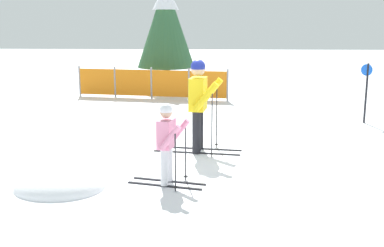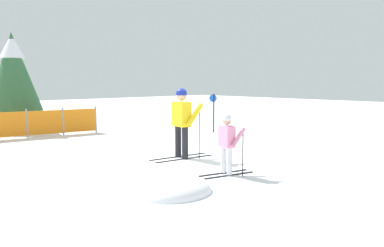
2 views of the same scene
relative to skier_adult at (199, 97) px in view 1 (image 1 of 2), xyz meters
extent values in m
plane|color=white|center=(0.03, 0.17, -1.04)|extent=(60.00, 60.00, 0.00)
cube|color=black|center=(0.00, 0.16, -1.03)|extent=(1.64, 0.28, 0.02)
cube|color=black|center=(-0.04, -0.15, -1.03)|extent=(1.64, 0.28, 0.02)
cylinder|color=black|center=(0.00, 0.16, -0.63)|extent=(0.16, 0.16, 0.78)
cylinder|color=black|center=(-0.04, -0.15, -0.63)|extent=(0.16, 0.16, 0.78)
cube|color=yellow|center=(-0.02, 0.00, 0.07)|extent=(0.34, 0.52, 0.61)
cylinder|color=yellow|center=(0.21, 0.28, 0.06)|extent=(0.49, 0.19, 0.57)
cylinder|color=yellow|center=(0.13, -0.33, 0.06)|extent=(0.49, 0.19, 0.57)
sphere|color=#D8AD8C|center=(-0.02, 0.00, 0.53)|extent=(0.26, 0.26, 0.26)
sphere|color=navy|center=(-0.02, 0.00, 0.57)|extent=(0.27, 0.27, 0.27)
cylinder|color=black|center=(0.33, 0.28, -0.43)|extent=(0.02, 0.02, 1.22)
cylinder|color=black|center=(0.33, 0.28, -0.98)|extent=(0.07, 0.07, 0.01)
cylinder|color=black|center=(0.24, -0.36, -0.43)|extent=(0.02, 0.02, 1.22)
cylinder|color=black|center=(0.24, -0.36, -0.98)|extent=(0.07, 0.07, 0.01)
cube|color=black|center=(-0.41, -1.77, -1.03)|extent=(1.16, 0.32, 0.02)
cube|color=black|center=(-0.47, -1.99, -1.03)|extent=(1.16, 0.32, 0.02)
cylinder|color=silver|center=(-0.41, -1.77, -0.74)|extent=(0.11, 0.11, 0.56)
cylinder|color=silver|center=(-0.47, -1.99, -0.74)|extent=(0.11, 0.11, 0.56)
cube|color=pink|center=(-0.44, -1.88, -0.24)|extent=(0.28, 0.39, 0.43)
cylinder|color=pink|center=(-0.26, -1.70, -0.25)|extent=(0.35, 0.17, 0.41)
cylinder|color=pink|center=(-0.36, -2.12, -0.25)|extent=(0.35, 0.17, 0.41)
sphere|color=#D8AD8C|center=(-0.44, -1.88, 0.08)|extent=(0.19, 0.19, 0.19)
sphere|color=white|center=(-0.44, -1.88, 0.12)|extent=(0.20, 0.20, 0.20)
cylinder|color=black|center=(-0.16, -1.69, -0.61)|extent=(0.02, 0.02, 0.87)
cylinder|color=black|center=(-0.16, -1.69, -0.98)|extent=(0.07, 0.07, 0.01)
cylinder|color=black|center=(-0.28, -2.18, -0.61)|extent=(0.02, 0.02, 0.87)
cylinder|color=black|center=(-0.28, -2.18, -0.98)|extent=(0.07, 0.07, 0.01)
cylinder|color=gray|center=(-4.04, 6.44, -0.55)|extent=(0.06, 0.06, 0.98)
cylinder|color=gray|center=(-2.85, 6.26, -0.55)|extent=(0.06, 0.06, 0.98)
cylinder|color=gray|center=(-1.67, 6.07, -0.55)|extent=(0.06, 0.06, 0.98)
cylinder|color=gray|center=(-0.48, 5.89, -0.55)|extent=(0.06, 0.06, 0.98)
cylinder|color=gray|center=(0.71, 5.71, -0.55)|extent=(0.06, 0.06, 0.98)
cube|color=orange|center=(-3.45, 6.35, -0.55)|extent=(1.19, 0.21, 0.82)
cube|color=orange|center=(-2.26, 6.16, -0.55)|extent=(1.19, 0.21, 0.82)
cube|color=orange|center=(-1.07, 5.98, -0.55)|extent=(1.19, 0.21, 0.82)
cube|color=orange|center=(0.12, 5.80, -0.55)|extent=(1.19, 0.21, 0.82)
cylinder|color=#4C3823|center=(-1.39, 8.11, -0.64)|extent=(0.25, 0.25, 0.79)
cone|color=#2F5E39|center=(-1.39, 8.11, 1.23)|extent=(2.02, 2.02, 2.95)
cylinder|color=black|center=(3.93, 2.71, -0.32)|extent=(0.05, 0.05, 1.44)
cylinder|color=blue|center=(3.91, 2.73, 0.24)|extent=(0.22, 0.20, 0.28)
ellipsoid|color=white|center=(-2.03, -2.12, -1.04)|extent=(1.36, 1.16, 0.54)
camera|label=1|loc=(0.24, -8.86, 1.45)|focal=45.00mm
camera|label=2|loc=(-6.08, -6.94, 0.88)|focal=35.00mm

